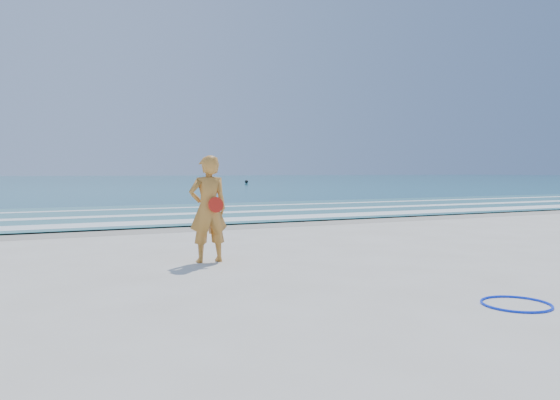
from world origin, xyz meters
name	(u,v)px	position (x,y,z in m)	size (l,w,h in m)	color
ground	(381,288)	(0.00, 0.00, 0.00)	(400.00, 400.00, 0.00)	silver
wet_sand	(192,227)	(0.00, 9.00, 0.00)	(400.00, 2.40, 0.00)	#B2A893
ocean	(46,180)	(0.00, 105.00, 0.02)	(400.00, 190.00, 0.04)	#19727F
shallow	(153,213)	(0.00, 14.00, 0.04)	(400.00, 10.00, 0.01)	#59B7AD
foam_near	(180,221)	(0.00, 10.30, 0.05)	(400.00, 1.40, 0.01)	white
foam_mid	(158,215)	(0.00, 13.20, 0.05)	(400.00, 0.90, 0.01)	white
foam_far	(140,209)	(0.00, 16.50, 0.05)	(400.00, 0.60, 0.01)	white
hoop	(516,304)	(0.87, -1.48, 0.01)	(0.81, 0.81, 0.03)	#0E31FF
buoy	(246,182)	(22.13, 59.55, 0.26)	(0.45, 0.45, 0.45)	black
woman	(208,209)	(-1.45, 3.05, 0.93)	(0.69, 0.46, 1.86)	#C37C2E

